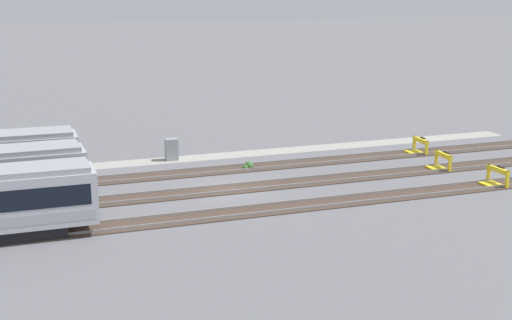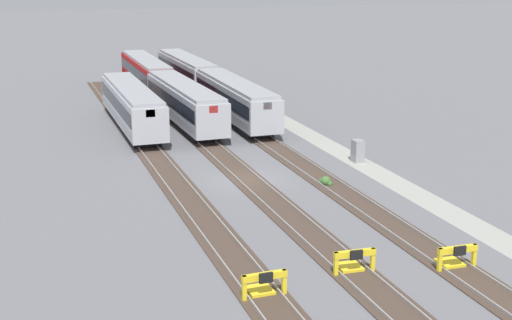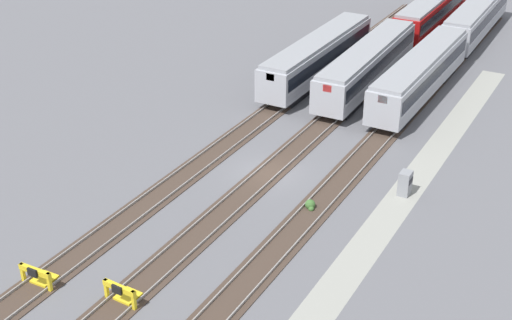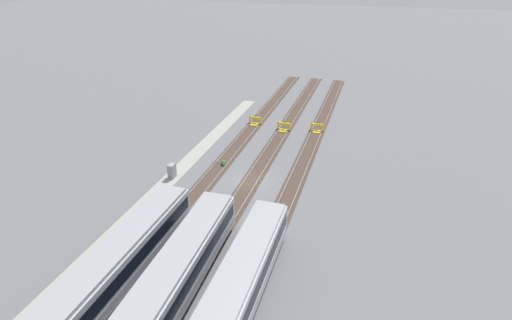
{
  "view_description": "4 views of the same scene",
  "coord_description": "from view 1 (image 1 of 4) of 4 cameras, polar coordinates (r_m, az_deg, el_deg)",
  "views": [
    {
      "loc": [
        12.83,
        41.45,
        12.78
      ],
      "look_at": [
        -1.75,
        0.0,
        1.8
      ],
      "focal_mm": 50.0,
      "sensor_mm": 36.0,
      "label": 1
    },
    {
      "loc": [
        -42.67,
        13.85,
        13.51
      ],
      "look_at": [
        -1.75,
        0.0,
        1.8
      ],
      "focal_mm": 50.0,
      "sensor_mm": 36.0,
      "label": 2
    },
    {
      "loc": [
        -37.2,
        -19.75,
        22.98
      ],
      "look_at": [
        -1.75,
        0.0,
        1.8
      ],
      "focal_mm": 50.0,
      "sensor_mm": 36.0,
      "label": 3
    },
    {
      "loc": [
        36.97,
        11.8,
        22.09
      ],
      "look_at": [
        -1.75,
        0.0,
        1.8
      ],
      "focal_mm": 28.0,
      "sensor_mm": 36.0,
      "label": 4
    }
  ],
  "objects": [
    {
      "name": "service_walkway",
      "position": [
        53.52,
        -4.94,
        0.16
      ],
      "size": [
        54.0,
        2.0,
        0.01
      ],
      "primitive_type": "cube",
      "color": "#9E9E93",
      "rests_on": "ground"
    },
    {
      "name": "bumper_stop_nearest_track",
      "position": [
        56.07,
        12.79,
        1.04
      ],
      "size": [
        1.36,
        2.01,
        1.22
      ],
      "color": "yellow",
      "rests_on": "ground"
    },
    {
      "name": "ground_plane",
      "position": [
        45.24,
        -2.09,
        -2.39
      ],
      "size": [
        400.0,
        400.0,
        0.0
      ],
      "primitive_type": "plane",
      "color": "slate"
    },
    {
      "name": "rail_track_middle",
      "position": [
        40.97,
        -0.13,
        -4.08
      ],
      "size": [
        90.0,
        2.24,
        0.21
      ],
      "color": "#47382D",
      "rests_on": "ground"
    },
    {
      "name": "weed_clump",
      "position": [
        49.99,
        -0.62,
        -0.5
      ],
      "size": [
        0.92,
        0.7,
        0.64
      ],
      "color": "#427033",
      "rests_on": "ground"
    },
    {
      "name": "rail_track_nearest",
      "position": [
        49.56,
        -3.71,
        -0.89
      ],
      "size": [
        90.0,
        2.24,
        0.21
      ],
      "color": "#47382D",
      "rests_on": "ground"
    },
    {
      "name": "bumper_stop_near_inner_track",
      "position": [
        51.68,
        14.5,
        -0.16
      ],
      "size": [
        1.38,
        2.01,
        1.22
      ],
      "color": "yellow",
      "rests_on": "ground"
    },
    {
      "name": "bumper_stop_middle_track",
      "position": [
        48.58,
        18.55,
        -1.34
      ],
      "size": [
        1.37,
        2.01,
        1.22
      ],
      "color": "yellow",
      "rests_on": "ground"
    },
    {
      "name": "rail_track_near_inner",
      "position": [
        45.22,
        -2.09,
        -2.34
      ],
      "size": [
        90.0,
        2.24,
        0.21
      ],
      "color": "#47382D",
      "rests_on": "ground"
    },
    {
      "name": "electrical_cabinet",
      "position": [
        52.92,
        -6.77,
        0.85
      ],
      "size": [
        0.9,
        0.73,
        1.6
      ],
      "color": "gray",
      "rests_on": "ground"
    }
  ]
}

